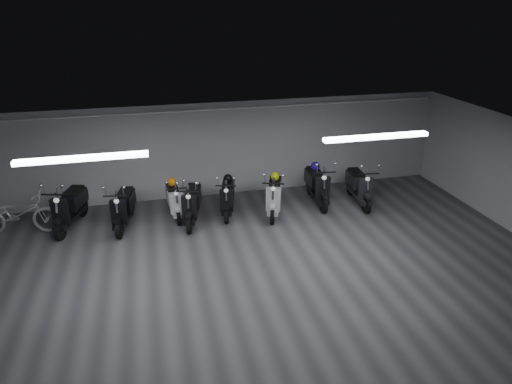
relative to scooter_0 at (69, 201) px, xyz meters
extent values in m
cube|color=#3B3B3E|center=(3.91, -3.76, -0.75)|extent=(14.00, 10.00, 0.01)
cube|color=gray|center=(3.91, -3.76, 2.06)|extent=(14.00, 10.00, 0.01)
cube|color=#A1A1A3|center=(3.91, 1.25, 0.66)|extent=(14.00, 0.01, 2.80)
cube|color=white|center=(0.91, -2.76, 2.00)|extent=(2.40, 0.18, 0.08)
cube|color=white|center=(6.91, -2.76, 2.00)|extent=(2.40, 0.18, 0.08)
cylinder|color=white|center=(3.91, 1.16, 1.88)|extent=(13.60, 0.05, 0.05)
imported|color=silver|center=(-1.22, -0.04, -0.08)|extent=(2.11, 0.96, 1.32)
sphere|color=orange|center=(2.63, 0.27, 0.16)|extent=(0.25, 0.25, 0.25)
sphere|color=#230D8F|center=(6.71, 0.18, 0.30)|extent=(0.26, 0.26, 0.26)
sphere|color=black|center=(4.14, 0.09, 0.20)|extent=(0.25, 0.25, 0.25)
sphere|color=#BDC50B|center=(5.40, -0.20, 0.25)|extent=(0.24, 0.24, 0.24)
camera|label=1|loc=(2.19, -11.22, 4.73)|focal=31.49mm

